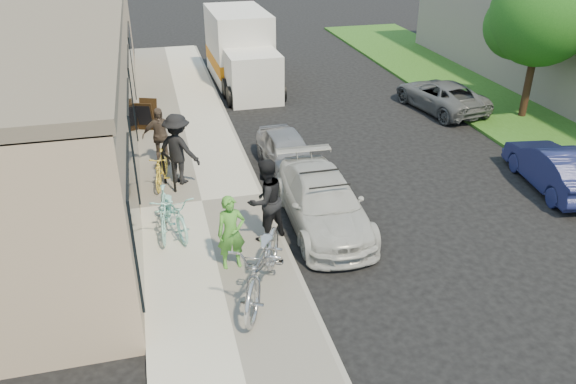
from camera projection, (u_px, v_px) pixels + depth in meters
ground at (312, 261)px, 11.98m from camera, size 120.00×120.00×0.00m
sidewalk at (202, 203)px, 14.09m from camera, size 3.00×34.00×0.15m
curb at (262, 196)px, 14.43m from camera, size 0.12×34.00×0.13m
storefront at (70, 78)px, 16.73m from camera, size 3.60×20.00×4.22m
bike_rack at (169, 168)px, 14.44m from camera, size 0.28×0.62×0.92m
sandwich_board at (146, 115)px, 18.20m from camera, size 0.76×0.76×0.96m
sedan_white at (323, 202)px, 13.05m from camera, size 1.81×4.20×1.24m
sedan_silver at (287, 152)px, 15.76m from camera, size 1.39×3.27×1.10m
moving_truck at (241, 53)px, 22.93m from camera, size 2.30×5.92×2.89m
far_car_blue at (555, 167)px, 14.78m from camera, size 1.73×3.67×1.16m
far_car_gray at (441, 95)px, 20.34m from camera, size 2.40×4.15×1.09m
median_tree at (540, 19)px, 18.26m from camera, size 3.34×3.34×5.11m
tandem_bike at (264, 264)px, 10.42m from camera, size 1.92×2.79×1.39m
woman_rider at (231, 233)px, 11.20m from camera, size 0.60×0.42×1.59m
man_standing at (265, 200)px, 12.11m from camera, size 1.14×1.06×1.88m
cruiser_bike_a at (164, 212)px, 12.48m from camera, size 0.66×1.77×1.04m
cruiser_bike_b at (174, 211)px, 12.58m from camera, size 1.09×2.01×1.00m
cruiser_bike_c at (161, 169)px, 14.66m from camera, size 0.76×1.57×0.91m
bystander_a at (178, 149)px, 14.56m from camera, size 1.39×1.33×1.90m
bystander_b at (160, 136)px, 15.66m from camera, size 0.98×0.43×1.66m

